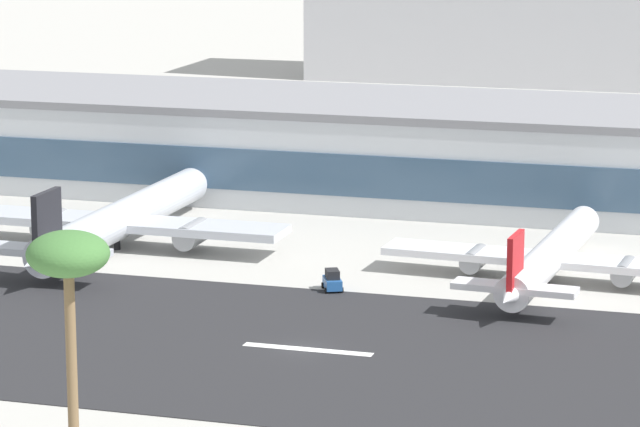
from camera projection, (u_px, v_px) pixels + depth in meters
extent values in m
plane|color=#B2AFA8|center=(301.00, 349.00, 146.91)|extent=(1400.00, 1400.00, 0.00)
cube|color=#262628|center=(301.00, 349.00, 146.73)|extent=(800.00, 41.25, 0.08)
cube|color=white|center=(308.00, 349.00, 146.53)|extent=(12.00, 1.20, 0.01)
cube|color=silver|center=(391.00, 152.00, 214.30)|extent=(178.82, 29.37, 11.65)
cube|color=#38516B|center=(361.00, 176.00, 200.52)|extent=(173.45, 0.30, 5.24)
cube|color=gray|center=(391.00, 104.00, 212.99)|extent=(180.60, 29.67, 1.00)
cylinder|color=silver|center=(124.00, 218.00, 186.37)|extent=(4.49, 41.79, 4.18)
sphere|color=silver|center=(191.00, 184.00, 205.90)|extent=(3.97, 3.97, 3.97)
cone|color=silver|center=(41.00, 259.00, 166.85)|extent=(3.82, 7.55, 3.76)
cube|color=silver|center=(121.00, 223.00, 185.68)|extent=(38.65, 6.55, 0.92)
cylinder|color=gray|center=(193.00, 234.00, 183.33)|extent=(2.76, 5.87, 2.71)
cylinder|color=gray|center=(52.00, 224.00, 188.33)|extent=(2.76, 5.87, 2.71)
cube|color=silver|center=(48.00, 251.00, 168.32)|extent=(13.15, 3.54, 0.74)
cube|color=black|center=(47.00, 223.00, 167.72)|extent=(0.71, 5.64, 6.68)
cylinder|color=black|center=(117.00, 245.00, 184.97)|extent=(0.75, 0.75, 1.15)
cylinder|color=white|center=(551.00, 255.00, 170.94)|extent=(5.61, 35.27, 3.51)
sphere|color=white|center=(584.00, 221.00, 187.07)|extent=(3.34, 3.34, 3.34)
cone|color=white|center=(511.00, 295.00, 154.80)|extent=(3.53, 6.50, 3.16)
cube|color=white|center=(549.00, 259.00, 170.36)|extent=(35.43, 7.36, 0.77)
cylinder|color=gray|center=(625.00, 271.00, 167.83)|extent=(2.57, 5.04, 2.28)
cylinder|color=gray|center=(475.00, 259.00, 173.15)|extent=(2.57, 5.04, 2.28)
cube|color=white|center=(515.00, 288.00, 156.02)|extent=(12.11, 3.61, 0.62)
cube|color=red|center=(515.00, 263.00, 155.51)|extent=(0.84, 4.77, 5.62)
cylinder|color=black|center=(547.00, 279.00, 169.79)|extent=(0.63, 0.63, 0.97)
cube|color=#23569E|center=(332.00, 283.00, 166.99)|extent=(2.80, 3.58, 1.00)
cube|color=black|center=(332.00, 274.00, 166.79)|extent=(1.97, 2.28, 0.90)
cylinder|color=black|center=(326.00, 291.00, 165.89)|extent=(0.51, 0.66, 0.60)
cylinder|color=black|center=(342.00, 290.00, 166.12)|extent=(0.51, 0.66, 0.60)
cylinder|color=black|center=(323.00, 285.00, 168.06)|extent=(0.51, 0.66, 0.60)
cylinder|color=black|center=(338.00, 285.00, 168.29)|extent=(0.51, 0.66, 0.60)
cylinder|color=brown|center=(72.00, 360.00, 117.16)|extent=(0.78, 0.78, 15.61)
ellipsoid|color=#427538|center=(68.00, 254.00, 115.54)|extent=(5.93, 5.93, 3.26)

